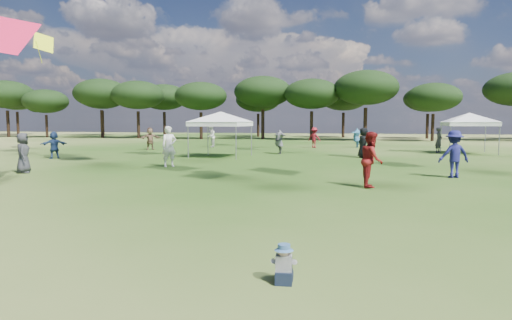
{
  "coord_description": "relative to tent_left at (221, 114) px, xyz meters",
  "views": [
    {
      "loc": [
        1.43,
        -3.71,
        2.12
      ],
      "look_at": [
        0.08,
        2.6,
        1.53
      ],
      "focal_mm": 30.0,
      "sensor_mm": 36.0,
      "label": 1
    }
  ],
  "objects": [
    {
      "name": "tent_left",
      "position": [
        0.0,
        0.0,
        0.0
      ],
      "size": [
        6.18,
        6.18,
        2.97
      ],
      "rotation": [
        0.0,
        0.0,
        -0.08
      ],
      "color": "gray",
      "rests_on": "ground"
    },
    {
      "name": "tent_right",
      "position": [
        15.05,
        6.0,
        -0.02
      ],
      "size": [
        6.05,
        6.05,
        2.95
      ],
      "rotation": [
        0.0,
        0.0,
        -0.0
      ],
      "color": "gray",
      "rests_on": "ground"
    },
    {
      "name": "tree_line",
      "position": [
        8.29,
        26.88,
        2.88
      ],
      "size": [
        108.78,
        17.63,
        7.77
      ],
      "color": "black",
      "rests_on": "ground"
    },
    {
      "name": "festival_crowd",
      "position": [
        4.44,
        1.16,
        -1.7
      ],
      "size": [
        27.83,
        22.73,
        1.93
      ],
      "color": "silver",
      "rests_on": "ground"
    },
    {
      "name": "toddler",
      "position": [
        6.54,
        -18.84,
        -2.31
      ],
      "size": [
        0.36,
        0.4,
        0.53
      ],
      "rotation": [
        0.0,
        0.0,
        0.08
      ],
      "color": "black",
      "rests_on": "ground"
    }
  ]
}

